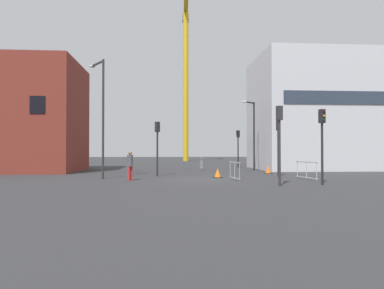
{
  "coord_description": "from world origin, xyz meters",
  "views": [
    {
      "loc": [
        -2.16,
        -21.89,
        1.76
      ],
      "look_at": [
        0.0,
        7.41,
        2.25
      ],
      "focal_mm": 34.13,
      "sensor_mm": 36.0,
      "label": 1
    }
  ],
  "objects_px": {
    "streetlamp_tall": "(101,108)",
    "traffic_light_median": "(157,139)",
    "traffic_light_island": "(238,143)",
    "construction_crane": "(186,64)",
    "traffic_light_crosswalk": "(278,138)",
    "streetlamp_short": "(252,129)",
    "pedestrian_walking": "(130,163)",
    "traffic_light_verge": "(322,134)",
    "traffic_light_far": "(279,132)",
    "traffic_cone_orange": "(268,170)",
    "traffic_cone_on_verge": "(218,173)"
  },
  "relations": [
    {
      "from": "streetlamp_tall",
      "to": "traffic_light_median",
      "type": "distance_m",
      "value": 4.45
    },
    {
      "from": "traffic_light_island",
      "to": "construction_crane",
      "type": "bearing_deg",
      "value": 98.77
    },
    {
      "from": "traffic_light_crosswalk",
      "to": "streetlamp_short",
      "type": "bearing_deg",
      "value": 89.39
    },
    {
      "from": "pedestrian_walking",
      "to": "traffic_light_verge",
      "type": "bearing_deg",
      "value": -19.88
    },
    {
      "from": "traffic_light_median",
      "to": "traffic_light_island",
      "type": "xyz_separation_m",
      "value": [
        7.9,
        11.25,
        0.04
      ]
    },
    {
      "from": "traffic_light_verge",
      "to": "traffic_light_island",
      "type": "relative_size",
      "value": 1.02
    },
    {
      "from": "traffic_light_island",
      "to": "traffic_light_crosswalk",
      "type": "relative_size",
      "value": 0.99
    },
    {
      "from": "streetlamp_tall",
      "to": "traffic_light_far",
      "type": "bearing_deg",
      "value": -29.53
    },
    {
      "from": "traffic_light_island",
      "to": "pedestrian_walking",
      "type": "relative_size",
      "value": 2.2
    },
    {
      "from": "traffic_light_median",
      "to": "traffic_light_verge",
      "type": "height_order",
      "value": "traffic_light_verge"
    },
    {
      "from": "pedestrian_walking",
      "to": "traffic_cone_orange",
      "type": "distance_m",
      "value": 11.58
    },
    {
      "from": "traffic_light_median",
      "to": "traffic_light_verge",
      "type": "xyz_separation_m",
      "value": [
        8.53,
        -7.17,
        0.08
      ]
    },
    {
      "from": "traffic_light_far",
      "to": "traffic_cone_on_verge",
      "type": "distance_m",
      "value": 6.75
    },
    {
      "from": "pedestrian_walking",
      "to": "traffic_light_far",
      "type": "bearing_deg",
      "value": -27.42
    },
    {
      "from": "streetlamp_tall",
      "to": "traffic_cone_on_verge",
      "type": "height_order",
      "value": "streetlamp_tall"
    },
    {
      "from": "streetlamp_short",
      "to": "traffic_light_median",
      "type": "height_order",
      "value": "streetlamp_short"
    },
    {
      "from": "construction_crane",
      "to": "pedestrian_walking",
      "type": "xyz_separation_m",
      "value": [
        -5.54,
        -39.96,
        -15.49
      ]
    },
    {
      "from": "construction_crane",
      "to": "pedestrian_walking",
      "type": "relative_size",
      "value": 15.27
    },
    {
      "from": "streetlamp_tall",
      "to": "pedestrian_walking",
      "type": "bearing_deg",
      "value": -37.16
    },
    {
      "from": "construction_crane",
      "to": "traffic_light_island",
      "type": "relative_size",
      "value": 6.93
    },
    {
      "from": "traffic_light_far",
      "to": "streetlamp_tall",
      "type": "bearing_deg",
      "value": 150.47
    },
    {
      "from": "traffic_light_far",
      "to": "traffic_light_crosswalk",
      "type": "relative_size",
      "value": 1.04
    },
    {
      "from": "streetlamp_tall",
      "to": "traffic_light_verge",
      "type": "bearing_deg",
      "value": -23.04
    },
    {
      "from": "construction_crane",
      "to": "streetlamp_tall",
      "type": "bearing_deg",
      "value": -100.97
    },
    {
      "from": "streetlamp_tall",
      "to": "traffic_cone_on_verge",
      "type": "xyz_separation_m",
      "value": [
        7.4,
        0.45,
        -4.13
      ]
    },
    {
      "from": "streetlamp_short",
      "to": "traffic_cone_orange",
      "type": "xyz_separation_m",
      "value": [
        0.2,
        -4.18,
        -3.39
      ]
    },
    {
      "from": "streetlamp_tall",
      "to": "streetlamp_short",
      "type": "distance_m",
      "value": 14.52
    },
    {
      "from": "pedestrian_walking",
      "to": "traffic_cone_on_verge",
      "type": "bearing_deg",
      "value": 19.17
    },
    {
      "from": "construction_crane",
      "to": "traffic_light_far",
      "type": "distance_m",
      "value": 46.13
    },
    {
      "from": "traffic_light_median",
      "to": "pedestrian_walking",
      "type": "distance_m",
      "value": 4.14
    },
    {
      "from": "traffic_light_island",
      "to": "traffic_cone_orange",
      "type": "height_order",
      "value": "traffic_light_island"
    },
    {
      "from": "traffic_light_far",
      "to": "traffic_cone_on_verge",
      "type": "height_order",
      "value": "traffic_light_far"
    },
    {
      "from": "streetlamp_tall",
      "to": "traffic_cone_orange",
      "type": "xyz_separation_m",
      "value": [
        11.88,
        4.4,
        -4.14
      ]
    },
    {
      "from": "streetlamp_tall",
      "to": "traffic_light_island",
      "type": "distance_m",
      "value": 17.6
    },
    {
      "from": "streetlamp_tall",
      "to": "traffic_cone_orange",
      "type": "relative_size",
      "value": 12.65
    },
    {
      "from": "traffic_light_median",
      "to": "construction_crane",
      "type": "bearing_deg",
      "value": 83.71
    },
    {
      "from": "construction_crane",
      "to": "traffic_light_island",
      "type": "bearing_deg",
      "value": -81.23
    },
    {
      "from": "streetlamp_tall",
      "to": "traffic_light_verge",
      "type": "relative_size",
      "value": 1.92
    },
    {
      "from": "streetlamp_short",
      "to": "traffic_cone_on_verge",
      "type": "bearing_deg",
      "value": -117.78
    },
    {
      "from": "streetlamp_short",
      "to": "traffic_light_far",
      "type": "bearing_deg",
      "value": -98.34
    },
    {
      "from": "traffic_light_far",
      "to": "traffic_light_verge",
      "type": "xyz_separation_m",
      "value": [
        2.35,
        0.36,
        -0.06
      ]
    },
    {
      "from": "traffic_light_median",
      "to": "traffic_light_verge",
      "type": "relative_size",
      "value": 0.97
    },
    {
      "from": "streetlamp_short",
      "to": "pedestrian_walking",
      "type": "bearing_deg",
      "value": -134.2
    },
    {
      "from": "streetlamp_tall",
      "to": "traffic_light_island",
      "type": "relative_size",
      "value": 1.96
    },
    {
      "from": "traffic_light_far",
      "to": "traffic_light_island",
      "type": "bearing_deg",
      "value": 84.78
    },
    {
      "from": "traffic_light_crosswalk",
      "to": "traffic_cone_orange",
      "type": "bearing_deg",
      "value": 85.37
    },
    {
      "from": "traffic_light_median",
      "to": "traffic_cone_on_verge",
      "type": "bearing_deg",
      "value": -22.49
    },
    {
      "from": "traffic_light_median",
      "to": "traffic_light_crosswalk",
      "type": "bearing_deg",
      "value": -7.61
    },
    {
      "from": "traffic_light_verge",
      "to": "construction_crane",
      "type": "bearing_deg",
      "value": 95.91
    },
    {
      "from": "streetlamp_tall",
      "to": "traffic_light_verge",
      "type": "xyz_separation_m",
      "value": [
        11.97,
        -5.09,
        -1.81
      ]
    }
  ]
}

